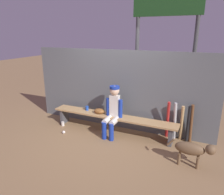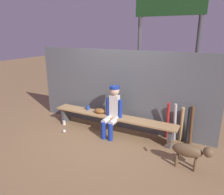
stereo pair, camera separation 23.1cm
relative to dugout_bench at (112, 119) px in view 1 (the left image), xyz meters
The scene contains 15 objects.
ground_plane 0.36m from the dugout_bench, ahead, with size 30.00×30.00×0.00m, color olive.
chainlink_fence 0.72m from the dugout_bench, 90.00° to the left, with size 4.66×0.03×1.96m, color #595E63.
dugout_bench is the anchor object (origin of this frame).
player_seated 0.31m from the dugout_bench, 58.31° to the right, with size 0.41×0.55×1.17m.
baseball_glove 0.37m from the dugout_bench, behind, with size 0.28×0.20×0.12m, color brown.
bat_aluminum_red 1.30m from the dugout_bench, 11.03° to the left, with size 0.06×0.06×0.91m, color #B22323.
bat_aluminum_silver 1.45m from the dugout_bench, 10.41° to the left, with size 0.06×0.06×0.88m, color #B7B7BC.
bat_wood_tan 1.60m from the dugout_bench, ahead, with size 0.06×0.06×0.84m, color tan.
bat_aluminum_black 1.73m from the dugout_bench, ahead, with size 0.06×0.06×0.86m, color black.
bat_wood_dark 1.79m from the dugout_bench, ahead, with size 0.06×0.06×0.89m, color brown.
baseball 1.21m from the dugout_bench, 151.46° to the right, with size 0.07×0.07×0.07m, color white.
cup_on_ground 1.38m from the dugout_bench, behind, with size 0.08×0.08×0.11m, color silver.
cup_on_bench 0.75m from the dugout_bench, behind, with size 0.08×0.08×0.11m, color #1E47AD.
scoreboard 2.75m from the dugout_bench, 55.68° to the left, with size 1.99×0.27×3.70m.
dog 2.00m from the dugout_bench, 18.87° to the right, with size 0.84×0.20×0.49m.
Camera 1 is at (1.97, -4.30, 2.33)m, focal length 33.96 mm.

